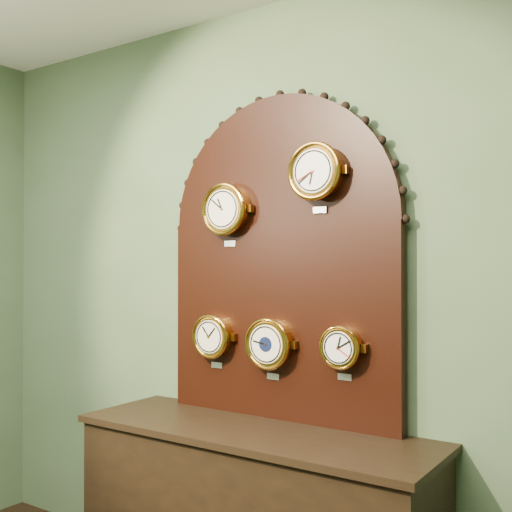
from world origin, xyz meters
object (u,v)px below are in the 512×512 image
Objects in this scene: display_board at (280,247)px; tide_clock at (341,347)px; roman_clock at (226,210)px; arabic_clock at (316,172)px; hygrometer at (213,336)px; barometer at (269,344)px.

tide_clock is (0.35, -0.07, -0.43)m from display_board.
roman_clock is 0.99× the size of arabic_clock.
display_board is 6.39× the size of tide_clock.
tide_clock is at bearing 0.06° from hygrometer.
hygrometer is (-0.57, 0.00, -0.76)m from arabic_clock.
barometer is (-0.02, -0.07, -0.45)m from display_board.
display_board is at bearing 14.27° from roman_clock.
display_board is 0.45m from barometer.
arabic_clock is 1.07× the size of barometer.
barometer is at bearing 179.91° from arabic_clock.
tide_clock is at bearing 0.23° from barometer.
barometer is (0.25, 0.00, -0.63)m from roman_clock.
display_board is at bearing 163.49° from arabic_clock.
arabic_clock is 0.77m from tide_clock.
arabic_clock is at bearing -0.09° from barometer.
barometer is at bearing -179.77° from tide_clock.
display_board is 0.33m from roman_clock.
display_board is 4.96× the size of arabic_clock.
arabic_clock is at bearing -179.13° from tide_clock.
display_board is 0.56m from hygrometer.
arabic_clock is at bearing -16.51° from display_board.
display_board is 5.30× the size of barometer.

